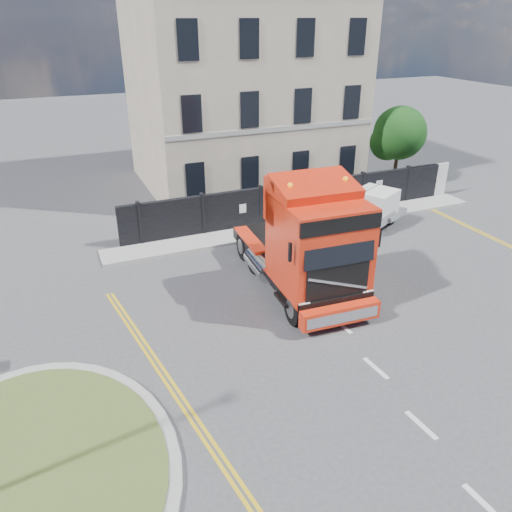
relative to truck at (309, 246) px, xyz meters
name	(u,v)px	position (x,y,z in m)	size (l,w,h in m)	color
ground	(258,339)	(-2.85, -1.93, -2.04)	(120.00, 120.00, 0.00)	#424244
traffic_island	(31,476)	(-9.85, -4.93, -1.96)	(6.80, 6.80, 0.17)	#999994
hoarding_fence	(305,200)	(3.70, 7.07, -1.04)	(18.80, 0.25, 2.00)	black
georgian_building	(241,87)	(3.15, 14.57, 3.73)	(12.30, 10.30, 12.80)	beige
tree	(397,135)	(11.52, 10.17, 1.00)	(3.20, 3.20, 4.80)	#382619
pavement_far	(304,225)	(3.15, 6.17, -1.98)	(20.00, 1.60, 0.12)	#999994
truck	(309,246)	(0.00, 0.00, 0.00)	(3.26, 7.76, 4.56)	black
flatbed_pickup	(368,204)	(6.25, 5.18, -1.00)	(3.79, 5.13, 1.93)	gray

